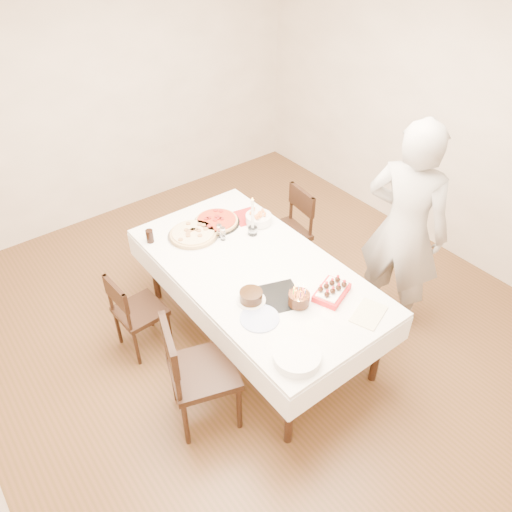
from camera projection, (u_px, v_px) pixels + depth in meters
floor at (257, 323)px, 4.44m from camera, size 5.00×5.00×0.00m
wall_back at (110, 93)px, 5.15m from camera, size 4.50×0.04×2.70m
wall_right at (447, 117)px, 4.68m from camera, size 0.04×5.00×2.70m
dining_table at (256, 303)px, 4.11m from camera, size 1.28×2.21×0.75m
chair_right_savory at (284, 234)px, 4.77m from camera, size 0.49×0.49×0.87m
chair_left_savory at (140, 311)px, 4.02m from camera, size 0.42×0.42×0.77m
chair_left_dessert at (203, 372)px, 3.43m from camera, size 0.62×0.62×0.95m
person at (404, 230)px, 3.95m from camera, size 0.64×0.79×1.88m
pizza_white at (193, 234)px, 4.19m from camera, size 0.53×0.53×0.04m
pizza_pepperoni at (217, 221)px, 4.34m from camera, size 0.44×0.44×0.04m
red_placemat at (247, 216)px, 4.44m from camera, size 0.29×0.29×0.01m
pasta_bowl at (259, 219)px, 4.33m from camera, size 0.24×0.24×0.07m
taper_candle at (253, 216)px, 4.11m from camera, size 0.08×0.08×0.37m
shaker_pair at (223, 234)px, 4.13m from camera, size 0.10×0.10×0.12m
cola_glass at (150, 236)px, 4.11m from camera, size 0.07×0.07×0.12m
layer_cake at (251, 297)px, 3.56m from camera, size 0.21×0.21×0.09m
cake_board at (279, 297)px, 3.62m from camera, size 0.40×0.40×0.01m
birthday_cake at (299, 295)px, 3.51m from camera, size 0.20×0.20×0.15m
strawberry_box at (332, 291)px, 3.61m from camera, size 0.33×0.28×0.07m
box_lid at (368, 314)px, 3.48m from camera, size 0.32×0.27×0.02m
plate_stack at (297, 357)px, 3.14m from camera, size 0.31×0.31×0.06m
china_plate at (260, 318)px, 3.45m from camera, size 0.34×0.34×0.01m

